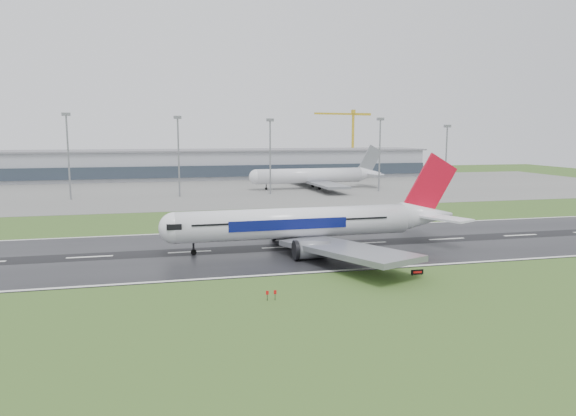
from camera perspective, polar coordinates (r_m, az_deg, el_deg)
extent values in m
plane|color=#34551F|center=(116.55, -0.65, -4.29)|extent=(520.00, 520.00, 0.00)
cube|color=black|center=(116.54, -0.65, -4.26)|extent=(400.00, 45.00, 0.10)
cube|color=slate|center=(238.71, -7.22, 2.04)|extent=(400.00, 130.00, 0.08)
cube|color=#8F929A|center=(297.65, -8.47, 4.65)|extent=(240.00, 36.00, 15.00)
cylinder|color=gray|center=(214.09, -22.57, 4.97)|extent=(0.64, 0.64, 31.17)
cylinder|color=gray|center=(211.41, -11.70, 5.27)|extent=(0.64, 0.64, 30.30)
cylinder|color=gray|center=(215.53, -1.93, 5.38)|extent=(0.64, 0.64, 29.50)
cylinder|color=gray|center=(229.63, 9.84, 5.51)|extent=(0.64, 0.64, 30.14)
cylinder|color=gray|center=(243.68, 16.66, 5.10)|extent=(0.64, 0.64, 27.27)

